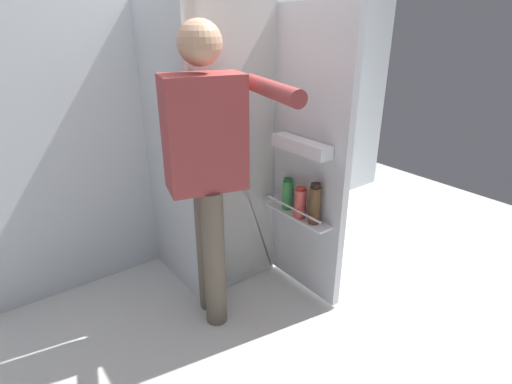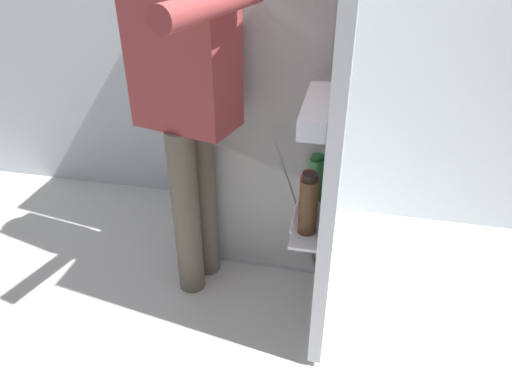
# 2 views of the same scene
# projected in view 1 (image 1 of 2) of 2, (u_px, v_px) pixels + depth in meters

# --- Properties ---
(ground_plane) EXTENTS (5.49, 5.49, 0.00)m
(ground_plane) POSITION_uv_depth(u_px,v_px,m) (262.00, 302.00, 2.50)
(ground_plane) COLOR silver
(kitchen_wall) EXTENTS (4.40, 0.10, 2.48)m
(kitchen_wall) POSITION_uv_depth(u_px,v_px,m) (179.00, 80.00, 2.67)
(kitchen_wall) COLOR silver
(kitchen_wall) RESTS_ON ground_plane
(refrigerator) EXTENTS (0.64, 1.17, 1.73)m
(refrigerator) POSITION_uv_depth(u_px,v_px,m) (217.00, 149.00, 2.53)
(refrigerator) COLOR silver
(refrigerator) RESTS_ON ground_plane
(person) EXTENTS (0.54, 0.76, 1.62)m
(person) POSITION_uv_depth(u_px,v_px,m) (208.00, 158.00, 2.04)
(person) COLOR #665B4C
(person) RESTS_ON ground_plane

